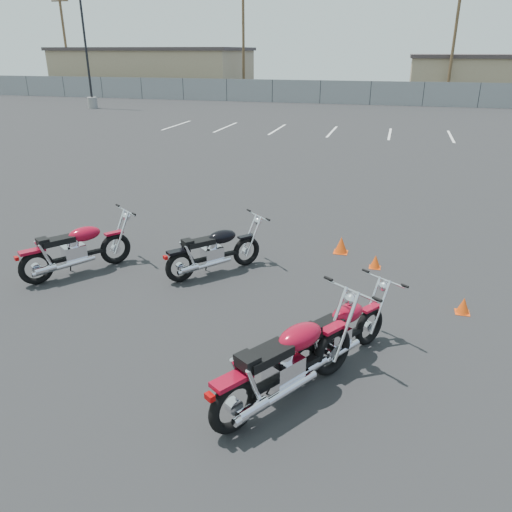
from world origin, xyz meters
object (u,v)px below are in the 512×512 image
(motorcycle_third_red, at_px, (338,333))
(motorcycle_rear_red, at_px, (287,363))
(motorcycle_second_black, at_px, (214,251))
(motorcycle_front_red, at_px, (76,249))

(motorcycle_third_red, relative_size, motorcycle_rear_red, 0.85)
(motorcycle_second_black, relative_size, motorcycle_rear_red, 0.81)
(motorcycle_third_red, bearing_deg, motorcycle_rear_red, -116.30)
(motorcycle_second_black, height_order, motorcycle_rear_red, motorcycle_rear_red)
(motorcycle_second_black, xyz_separation_m, motorcycle_third_red, (2.65, -2.36, -0.01))
(motorcycle_front_red, bearing_deg, motorcycle_rear_red, -29.35)
(motorcycle_second_black, distance_m, motorcycle_rear_red, 4.00)
(motorcycle_front_red, height_order, motorcycle_second_black, motorcycle_front_red)
(motorcycle_second_black, distance_m, motorcycle_third_red, 3.55)
(motorcycle_third_red, xyz_separation_m, motorcycle_rear_red, (-0.49, -0.99, 0.08))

